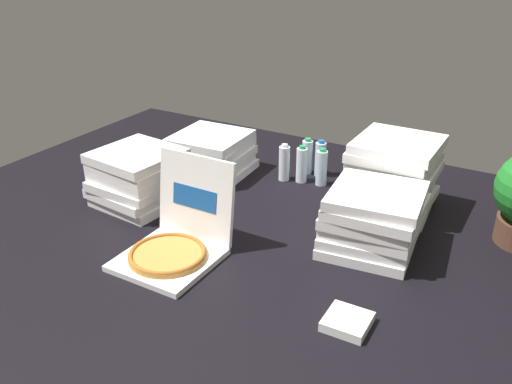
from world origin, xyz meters
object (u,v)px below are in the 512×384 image
(water_bottle_2, at_px, (302,165))
(water_bottle_3, at_px, (307,157))
(water_bottle_4, at_px, (322,168))
(pizza_stack_left_far, at_px, (394,174))
(pizza_stack_right_mid, at_px, (373,220))
(open_pizza_box, at_px, (176,240))
(pizza_stack_center_near, at_px, (212,154))
(water_bottle_0, at_px, (284,163))
(water_bottle_1, at_px, (320,159))
(napkin_pile, at_px, (347,322))
(pizza_stack_left_near, at_px, (139,177))

(water_bottle_2, xyz_separation_m, water_bottle_3, (-0.02, 0.11, 0.00))
(water_bottle_4, bearing_deg, pizza_stack_left_far, -10.82)
(water_bottle_4, bearing_deg, pizza_stack_right_mid, -47.17)
(open_pizza_box, height_order, pizza_stack_center_near, open_pizza_box)
(water_bottle_4, bearing_deg, water_bottle_3, 142.89)
(open_pizza_box, height_order, water_bottle_0, open_pizza_box)
(water_bottle_1, height_order, water_bottle_4, same)
(water_bottle_2, xyz_separation_m, napkin_pile, (0.65, -0.98, -0.08))
(water_bottle_2, distance_m, water_bottle_4, 0.11)
(pizza_stack_left_far, bearing_deg, water_bottle_3, 161.75)
(water_bottle_3, relative_size, water_bottle_4, 1.00)
(pizza_stack_right_mid, distance_m, napkin_pile, 0.54)
(water_bottle_1, height_order, water_bottle_3, same)
(open_pizza_box, bearing_deg, water_bottle_4, 76.52)
(water_bottle_2, height_order, water_bottle_4, same)
(pizza_stack_left_near, xyz_separation_m, water_bottle_4, (0.68, 0.63, -0.04))
(pizza_stack_left_far, relative_size, water_bottle_4, 2.00)
(water_bottle_1, bearing_deg, water_bottle_4, -62.60)
(water_bottle_0, xyz_separation_m, napkin_pile, (0.74, -0.95, -0.08))
(napkin_pile, bearing_deg, pizza_stack_center_near, 143.05)
(pizza_stack_left_far, relative_size, water_bottle_1, 2.00)
(water_bottle_0, bearing_deg, pizza_stack_right_mid, -34.20)
(pizza_stack_center_near, bearing_deg, pizza_stack_left_near, -101.73)
(water_bottle_0, xyz_separation_m, water_bottle_4, (0.20, 0.04, 0.00))
(open_pizza_box, height_order, pizza_stack_left_far, open_pizza_box)
(pizza_stack_left_near, height_order, water_bottle_4, pizza_stack_left_near)
(water_bottle_0, distance_m, napkin_pile, 1.21)
(water_bottle_1, xyz_separation_m, water_bottle_3, (-0.07, -0.01, 0.00))
(water_bottle_3, bearing_deg, pizza_stack_right_mid, -45.16)
(water_bottle_1, bearing_deg, water_bottle_0, -133.52)
(napkin_pile, bearing_deg, water_bottle_3, 121.63)
(pizza_stack_left_far, distance_m, pizza_stack_right_mid, 0.40)
(open_pizza_box, distance_m, water_bottle_4, 0.96)
(water_bottle_0, relative_size, water_bottle_1, 1.00)
(pizza_stack_right_mid, xyz_separation_m, water_bottle_4, (-0.44, 0.47, -0.04))
(pizza_stack_left_far, xyz_separation_m, pizza_stack_right_mid, (0.04, -0.40, -0.04))
(pizza_stack_left_near, bearing_deg, water_bottle_1, 49.74)
(open_pizza_box, bearing_deg, pizza_stack_left_near, 146.30)
(open_pizza_box, relative_size, pizza_stack_left_far, 1.05)
(open_pizza_box, xyz_separation_m, water_bottle_3, (0.09, 1.03, 0.02))
(pizza_stack_center_near, relative_size, pizza_stack_left_near, 0.99)
(pizza_stack_left_far, height_order, pizza_stack_left_near, pizza_stack_left_far)
(pizza_stack_left_far, bearing_deg, water_bottle_4, 169.18)
(open_pizza_box, xyz_separation_m, water_bottle_2, (0.12, 0.91, 0.02))
(napkin_pile, bearing_deg, pizza_stack_right_mid, 101.50)
(pizza_stack_center_near, bearing_deg, water_bottle_0, 15.80)
(pizza_stack_left_near, relative_size, water_bottle_2, 2.05)
(water_bottle_4, bearing_deg, water_bottle_0, -167.92)
(pizza_stack_left_far, distance_m, water_bottle_3, 0.56)
(water_bottle_0, bearing_deg, pizza_stack_center_near, -164.20)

